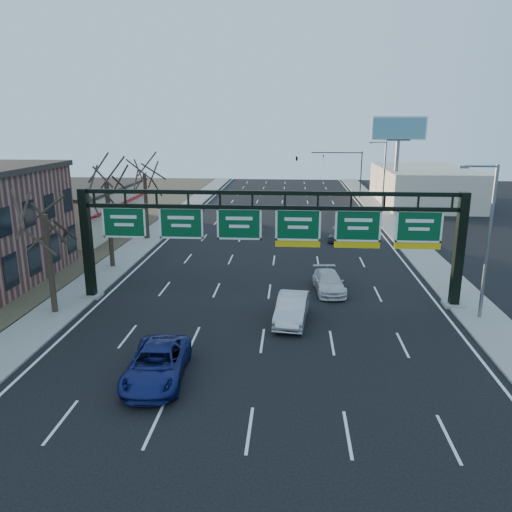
# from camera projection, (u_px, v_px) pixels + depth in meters

# --- Properties ---
(ground) EXTENTS (160.00, 160.00, 0.00)m
(ground) POSITION_uv_depth(u_px,v_px,m) (260.00, 358.00, 24.58)
(ground) COLOR black
(ground) RESTS_ON ground
(sidewalk_left) EXTENTS (3.00, 120.00, 0.12)m
(sidewalk_left) POSITION_uv_depth(u_px,v_px,m) (132.00, 251.00, 44.73)
(sidewalk_left) COLOR gray
(sidewalk_left) RESTS_ON ground
(sidewalk_right) EXTENTS (3.00, 120.00, 0.12)m
(sidewalk_right) POSITION_uv_depth(u_px,v_px,m) (423.00, 256.00, 42.92)
(sidewalk_right) COLOR gray
(sidewalk_right) RESTS_ON ground
(dirt_strip_left) EXTENTS (21.00, 120.00, 0.06)m
(dirt_strip_left) POSITION_uv_depth(u_px,v_px,m) (2.00, 249.00, 45.60)
(dirt_strip_left) COLOR #473D2B
(dirt_strip_left) RESTS_ON ground
(lane_markings) EXTENTS (21.60, 120.00, 0.01)m
(lane_markings) POSITION_uv_depth(u_px,v_px,m) (275.00, 254.00, 43.84)
(lane_markings) COLOR white
(lane_markings) RESTS_ON ground
(sign_gantry) EXTENTS (24.60, 1.20, 7.20)m
(sign_gantry) POSITION_uv_depth(u_px,v_px,m) (271.00, 232.00, 31.07)
(sign_gantry) COLOR black
(sign_gantry) RESTS_ON ground
(cream_strip) EXTENTS (10.90, 18.40, 4.70)m
(cream_strip) POSITION_uv_depth(u_px,v_px,m) (78.00, 208.00, 53.42)
(cream_strip) COLOR #BBB19B
(cream_strip) RESTS_ON ground
(building_right_distant) EXTENTS (12.00, 20.00, 5.00)m
(building_right_distant) POSITION_uv_depth(u_px,v_px,m) (424.00, 186.00, 70.68)
(building_right_distant) COLOR #BBB19B
(building_right_distant) RESTS_ON ground
(tree_gantry) EXTENTS (3.60, 3.60, 8.48)m
(tree_gantry) POSITION_uv_depth(u_px,v_px,m) (42.00, 197.00, 28.46)
(tree_gantry) COLOR #2E2319
(tree_gantry) RESTS_ON sidewalk_left
(tree_mid) EXTENTS (3.60, 3.60, 9.24)m
(tree_mid) POSITION_uv_depth(u_px,v_px,m) (105.00, 168.00, 37.90)
(tree_mid) COLOR #2E2319
(tree_mid) RESTS_ON sidewalk_left
(tree_far) EXTENTS (3.60, 3.60, 8.86)m
(tree_far) POSITION_uv_depth(u_px,v_px,m) (144.00, 163.00, 47.62)
(tree_far) COLOR #2E2319
(tree_far) RESTS_ON sidewalk_left
(streetlight_near) EXTENTS (2.15, 0.22, 9.00)m
(streetlight_near) POSITION_uv_depth(u_px,v_px,m) (487.00, 235.00, 28.16)
(streetlight_near) COLOR slate
(streetlight_near) RESTS_ON sidewalk_right
(streetlight_far) EXTENTS (2.15, 0.22, 9.00)m
(streetlight_far) POSITION_uv_depth(u_px,v_px,m) (383.00, 174.00, 60.91)
(streetlight_far) COLOR slate
(streetlight_far) RESTS_ON sidewalk_right
(billboard_right) EXTENTS (7.00, 0.50, 12.00)m
(billboard_right) POSITION_uv_depth(u_px,v_px,m) (398.00, 140.00, 64.50)
(billboard_right) COLOR slate
(billboard_right) RESTS_ON ground
(traffic_signal_mast) EXTENTS (10.16, 0.54, 7.00)m
(traffic_signal_mast) POSITION_uv_depth(u_px,v_px,m) (321.00, 161.00, 75.73)
(traffic_signal_mast) COLOR black
(traffic_signal_mast) RESTS_ON ground
(car_blue_suv) EXTENTS (2.80, 5.53, 1.50)m
(car_blue_suv) POSITION_uv_depth(u_px,v_px,m) (157.00, 364.00, 22.32)
(car_blue_suv) COLOR navy
(car_blue_suv) RESTS_ON ground
(car_silver_sedan) EXTENTS (2.18, 4.94, 1.58)m
(car_silver_sedan) POSITION_uv_depth(u_px,v_px,m) (292.00, 309.00, 28.87)
(car_silver_sedan) COLOR #B3B3B8
(car_silver_sedan) RESTS_ON ground
(car_white_wagon) EXTENTS (2.31, 4.77, 1.34)m
(car_white_wagon) POSITION_uv_depth(u_px,v_px,m) (329.00, 282.00, 34.04)
(car_white_wagon) COLOR silver
(car_white_wagon) RESTS_ON ground
(car_grey_far) EXTENTS (2.19, 4.11, 1.33)m
(car_grey_far) POSITION_uv_depth(u_px,v_px,m) (337.00, 234.00, 48.85)
(car_grey_far) COLOR #44464A
(car_grey_far) RESTS_ON ground
(car_silver_distant) EXTENTS (1.97, 5.15, 1.67)m
(car_silver_distant) POSITION_uv_depth(u_px,v_px,m) (249.00, 220.00, 54.64)
(car_silver_distant) COLOR #B0B1B5
(car_silver_distant) RESTS_ON ground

